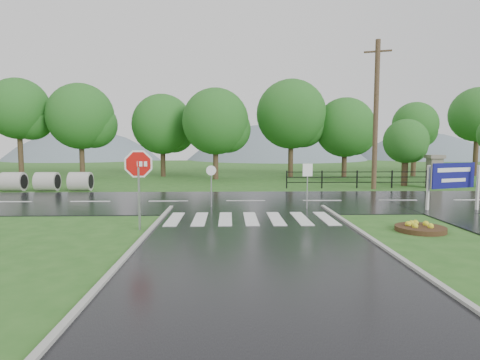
{
  "coord_description": "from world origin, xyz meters",
  "views": [
    {
      "loc": [
        -0.85,
        -10.6,
        3.03
      ],
      "look_at": [
        -0.4,
        6.0,
        1.5
      ],
      "focal_mm": 30.0,
      "sensor_mm": 36.0,
      "label": 1
    }
  ],
  "objects": [
    {
      "name": "walkway",
      "position": [
        8.5,
        4.0,
        0.0
      ],
      "size": [
        2.2,
        11.0,
        0.04
      ],
      "primitive_type": "cube",
      "color": "black",
      "rests_on": "ground"
    },
    {
      "name": "stop_sign",
      "position": [
        -3.98,
        3.3,
        2.05
      ],
      "size": [
        1.32,
        0.2,
        2.98
      ],
      "color": "#939399",
      "rests_on": "ground"
    },
    {
      "name": "ground",
      "position": [
        0.0,
        0.0,
        0.0
      ],
      "size": [
        120.0,
        120.0,
        0.0
      ],
      "primitive_type": "plane",
      "color": "#2A5D1F",
      "rests_on": "ground"
    },
    {
      "name": "reg_sign_round",
      "position": [
        -1.69,
        8.11,
        1.28
      ],
      "size": [
        0.46,
        0.07,
        1.99
      ],
      "color": "#939399",
      "rests_on": "ground"
    },
    {
      "name": "culvert_pipes",
      "position": [
        -14.5,
        15.0,
        0.6
      ],
      "size": [
        9.7,
        1.2,
        1.2
      ],
      "color": "#9E9B93",
      "rests_on": "ground"
    },
    {
      "name": "treeline",
      "position": [
        1.0,
        24.0,
        0.0
      ],
      "size": [
        83.2,
        5.2,
        10.0
      ],
      "color": "#1D5C1C",
      "rests_on": "ground"
    },
    {
      "name": "flower_bed",
      "position": [
        5.75,
        2.83,
        0.12
      ],
      "size": [
        1.68,
        1.68,
        0.34
      ],
      "color": "#332111",
      "rests_on": "ground"
    },
    {
      "name": "pillar_west",
      "position": [
        13.0,
        16.0,
        1.18
      ],
      "size": [
        1.0,
        1.0,
        2.24
      ],
      "color": "gray",
      "rests_on": "ground"
    },
    {
      "name": "curb_left",
      "position": [
        -3.55,
        -4.0,
        0.0
      ],
      "size": [
        0.15,
        24.0,
        0.12
      ],
      "primitive_type": "cube",
      "color": "#A3A39B",
      "rests_on": "ground"
    },
    {
      "name": "estate_billboard",
      "position": [
        9.15,
        6.92,
        1.48
      ],
      "size": [
        2.39,
        0.88,
        2.16
      ],
      "color": "silver",
      "rests_on": "ground"
    },
    {
      "name": "crosswalk",
      "position": [
        0.0,
        5.0,
        0.06
      ],
      "size": [
        6.5,
        2.8,
        0.02
      ],
      "color": "silver",
      "rests_on": "ground"
    },
    {
      "name": "reg_sign_small",
      "position": [
        2.7,
        7.41,
        1.5
      ],
      "size": [
        0.46,
        0.11,
        2.11
      ],
      "color": "#939399",
      "rests_on": "ground"
    },
    {
      "name": "main_road",
      "position": [
        0.0,
        10.0,
        0.0
      ],
      "size": [
        90.0,
        8.0,
        0.04
      ],
      "primitive_type": "cube",
      "color": "black",
      "rests_on": "ground"
    },
    {
      "name": "utility_pole_east",
      "position": [
        8.71,
        15.5,
        4.9
      ],
      "size": [
        1.65,
        0.69,
        9.65
      ],
      "color": "#473523",
      "rests_on": "ground"
    },
    {
      "name": "hills",
      "position": [
        3.49,
        65.0,
        -15.54
      ],
      "size": [
        102.0,
        48.0,
        48.0
      ],
      "color": "slate",
      "rests_on": "ground"
    },
    {
      "name": "entrance_tree_left",
      "position": [
        11.64,
        17.5,
        3.14
      ],
      "size": [
        3.1,
        3.1,
        4.73
      ],
      "color": "#3D2B1C",
      "rests_on": "ground"
    },
    {
      "name": "fence_west",
      "position": [
        7.75,
        16.0,
        0.72
      ],
      "size": [
        9.58,
        0.08,
        1.2
      ],
      "color": "black",
      "rests_on": "ground"
    }
  ]
}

